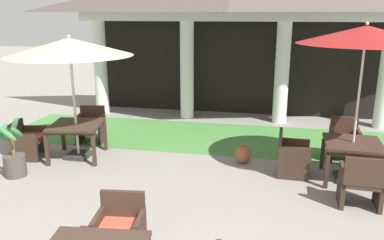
# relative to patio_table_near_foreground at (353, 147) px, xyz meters

# --- Properties ---
(background_pavilion) EXTENTS (9.22, 2.71, 4.27)m
(background_pavilion) POSITION_rel_patio_table_near_foreground_xyz_m (-2.57, 3.87, 2.64)
(background_pavilion) COLOR white
(background_pavilion) RESTS_ON ground
(lawn_strip) EXTENTS (11.02, 2.52, 0.01)m
(lawn_strip) POSITION_rel_patio_table_near_foreground_xyz_m (-2.57, 2.02, -0.64)
(lawn_strip) COLOR #47843D
(lawn_strip) RESTS_ON ground
(patio_table_near_foreground) EXTENTS (1.03, 1.03, 0.74)m
(patio_table_near_foreground) POSITION_rel_patio_table_near_foreground_xyz_m (0.00, 0.00, 0.00)
(patio_table_near_foreground) COLOR #38281E
(patio_table_near_foreground) RESTS_ON ground
(patio_umbrella_near_foreground) EXTENTS (2.30, 2.30, 2.86)m
(patio_umbrella_near_foreground) POSITION_rel_patio_table_near_foreground_xyz_m (0.00, 0.00, 1.97)
(patio_umbrella_near_foreground) COLOR #2D2D2D
(patio_umbrella_near_foreground) RESTS_ON ground
(patio_chair_near_foreground_west) EXTENTS (0.60, 0.58, 0.86)m
(patio_chair_near_foreground_west) POSITION_rel_patio_table_near_foreground_xyz_m (-1.06, 0.04, -0.25)
(patio_chair_near_foreground_west) COLOR #38281E
(patio_chair_near_foreground_west) RESTS_ON ground
(patio_chair_near_foreground_south) EXTENTS (0.65, 0.52, 0.90)m
(patio_chair_near_foreground_south) POSITION_rel_patio_table_near_foreground_xyz_m (-0.04, -1.06, -0.23)
(patio_chair_near_foreground_south) COLOR #38281E
(patio_chair_near_foreground_south) RESTS_ON ground
(patio_chair_near_foreground_north) EXTENTS (0.60, 0.54, 0.89)m
(patio_chair_near_foreground_north) POSITION_rel_patio_table_near_foreground_xyz_m (0.04, 1.06, -0.22)
(patio_chair_near_foreground_north) COLOR #38281E
(patio_chair_near_foreground_north) RESTS_ON ground
(patio_chair_mid_left_north) EXTENTS (0.64, 0.57, 0.83)m
(patio_chair_mid_left_north) POSITION_rel_patio_table_near_foreground_xyz_m (-3.28, -3.07, -0.25)
(patio_chair_mid_left_north) COLOR #38281E
(patio_chair_mid_left_north) RESTS_ON ground
(patio_table_mid_right) EXTENTS (1.19, 1.19, 0.75)m
(patio_table_mid_right) POSITION_rel_patio_table_near_foreground_xyz_m (-5.49, 0.07, 0.01)
(patio_table_mid_right) COLOR #38281E
(patio_table_mid_right) RESTS_ON ground
(patio_umbrella_mid_right) EXTENTS (2.52, 2.52, 2.59)m
(patio_umbrella_mid_right) POSITION_rel_patio_table_near_foreground_xyz_m (-5.49, 0.07, 1.68)
(patio_umbrella_mid_right) COLOR #2D2D2D
(patio_umbrella_mid_right) RESTS_ON ground
(patio_chair_mid_right_west) EXTENTS (0.67, 0.73, 0.79)m
(patio_chair_mid_right_west) POSITION_rel_patio_table_near_foreground_xyz_m (-6.54, -0.12, -0.26)
(patio_chair_mid_right_west) COLOR #38281E
(patio_chair_mid_right_west) RESTS_ON ground
(patio_chair_mid_right_north) EXTENTS (0.70, 0.65, 0.84)m
(patio_chair_mid_right_north) POSITION_rel_patio_table_near_foreground_xyz_m (-5.68, 1.12, -0.23)
(patio_chair_mid_right_north) COLOR #38281E
(patio_chair_mid_right_north) RESTS_ON ground
(potted_palm_left_edge) EXTENTS (0.46, 0.44, 1.16)m
(potted_palm_left_edge) POSITION_rel_patio_table_near_foreground_xyz_m (-6.20, -1.07, -0.30)
(potted_palm_left_edge) COLOR #47423D
(potted_palm_left_edge) RESTS_ON ground
(terracotta_urn) EXTENTS (0.32, 0.32, 0.45)m
(terracotta_urn) POSITION_rel_patio_table_near_foreground_xyz_m (-2.01, 0.45, -0.46)
(terracotta_urn) COLOR brown
(terracotta_urn) RESTS_ON ground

